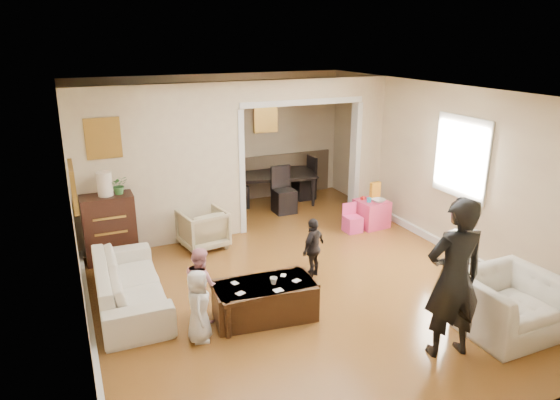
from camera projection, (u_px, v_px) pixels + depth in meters
name	position (u px, v px, depth m)	size (l,w,h in m)	color
floor	(285.00, 272.00, 7.35)	(7.00, 7.00, 0.00)	#9D6928
partition_left	(161.00, 167.00, 7.99)	(2.75, 0.18, 2.60)	beige
partition_right	(366.00, 147.00, 9.45)	(0.55, 0.18, 2.60)	beige
partition_header	(301.00, 89.00, 8.58)	(2.22, 0.18, 0.35)	beige
window_pane	(462.00, 157.00, 7.56)	(0.03, 0.95, 1.10)	white
framed_art_partition	(103.00, 138.00, 7.41)	(0.45, 0.03, 0.55)	brown
framed_art_sofa_wall	(73.00, 186.00, 5.23)	(0.03, 0.55, 0.40)	brown
framed_art_alcove	(266.00, 118.00, 10.23)	(0.45, 0.03, 0.55)	brown
sofa	(129.00, 283.00, 6.38)	(2.03, 0.79, 0.59)	beige
armchair_back	(203.00, 229.00, 8.13)	(0.68, 0.70, 0.64)	#C2B186
armchair_front	(507.00, 304.00, 5.78)	(1.07, 0.94, 0.70)	beige
dresser	(110.00, 228.00, 7.60)	(0.76, 0.42, 1.04)	black
table_lamp	(105.00, 184.00, 7.38)	(0.22, 0.22, 0.36)	beige
potted_plant	(119.00, 185.00, 7.47)	(0.25, 0.22, 0.28)	#386F31
coffee_table	(264.00, 300.00, 6.11)	(1.21, 0.60, 0.45)	#3C2513
coffee_cup	(274.00, 281.00, 6.02)	(0.09, 0.09, 0.08)	silver
play_table	(371.00, 213.00, 9.05)	(0.51, 0.51, 0.49)	#E03A6B
cereal_box	(375.00, 190.00, 9.06)	(0.20, 0.07, 0.30)	yellow
cyan_cup	(369.00, 200.00, 8.88)	(0.08, 0.08, 0.08)	#25A7BB
toy_block	(363.00, 198.00, 9.02)	(0.08, 0.06, 0.05)	red
play_bowl	(378.00, 201.00, 8.88)	(0.23, 0.23, 0.06)	silver
dining_table	(271.00, 188.00, 10.30)	(1.77, 0.99, 0.62)	black
adult_person	(454.00, 279.00, 5.21)	(0.65, 0.43, 1.79)	black
child_kneel_a	(199.00, 306.00, 5.59)	(0.42, 0.27, 0.86)	silver
child_kneel_b	(201.00, 283.00, 6.03)	(0.45, 0.35, 0.92)	pink
child_toddler	(313.00, 248.00, 7.09)	(0.52, 0.22, 0.88)	black
craft_papers	(267.00, 285.00, 5.99)	(0.85, 0.48, 0.00)	white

